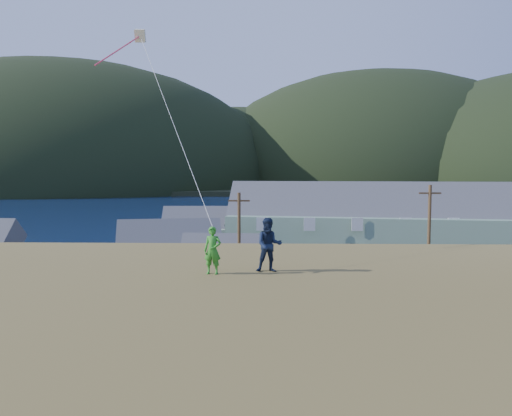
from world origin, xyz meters
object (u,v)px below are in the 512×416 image
(shed_palegreen_near, at_px, (170,254))
(shed_white, at_px, (226,267))
(wharf, at_px, (218,237))
(kite_flyer_navy, at_px, (269,245))
(shed_palegreen_far, at_px, (206,232))
(lodge, at_px, (368,225))
(kite_flyer_green, at_px, (213,250))

(shed_palegreen_near, bearing_deg, shed_white, -52.89)
(wharf, relative_size, kite_flyer_navy, 14.69)
(shed_palegreen_near, bearing_deg, shed_palegreen_far, 72.74)
(lodge, height_order, kite_flyer_navy, lodge)
(shed_palegreen_far, xyz_separation_m, kite_flyer_green, (6.25, -46.43, 5.16))
(kite_flyer_green, xyz_separation_m, kite_flyer_navy, (1.80, 0.40, 0.12))
(kite_flyer_navy, bearing_deg, shed_white, 95.08)
(shed_palegreen_near, height_order, kite_flyer_navy, kite_flyer_navy)
(shed_palegreen_far, bearing_deg, kite_flyer_green, -84.72)
(shed_palegreen_near, bearing_deg, kite_flyer_navy, -84.76)
(lodge, xyz_separation_m, shed_white, (-14.85, -15.22, -1.93))
(wharf, height_order, lodge, lodge)
(shed_white, xyz_separation_m, kite_flyer_green, (1.87, -25.87, 5.58))
(wharf, relative_size, shed_palegreen_far, 2.34)
(wharf, bearing_deg, lodge, -43.72)
(kite_flyer_green, relative_size, kite_flyer_navy, 0.86)
(shed_palegreen_near, height_order, shed_white, shed_palegreen_near)
(lodge, distance_m, kite_flyer_green, 43.24)
(shed_white, xyz_separation_m, shed_palegreen_far, (-4.38, 20.56, 0.41))
(wharf, bearing_deg, shed_palegreen_near, -93.22)
(kite_flyer_navy, bearing_deg, wharf, 94.50)
(shed_palegreen_far, distance_m, kite_flyer_navy, 47.02)
(shed_white, xyz_separation_m, kite_flyer_navy, (3.67, -25.47, 5.70))
(shed_palegreen_near, height_order, kite_flyer_green, kite_flyer_green)
(lodge, bearing_deg, shed_palegreen_far, 172.36)
(lodge, height_order, kite_flyer_green, lodge)
(shed_palegreen_near, xyz_separation_m, shed_white, (5.81, -5.02, -0.29))
(wharf, relative_size, kite_flyer_green, 17.01)
(shed_palegreen_near, distance_m, kite_flyer_navy, 32.38)
(shed_white, bearing_deg, shed_palegreen_near, 141.98)
(shed_white, relative_size, shed_palegreen_far, 0.72)
(lodge, height_order, shed_palegreen_near, lodge)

